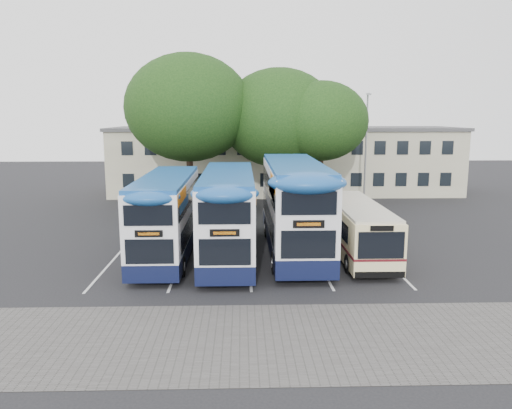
{
  "coord_description": "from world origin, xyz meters",
  "views": [
    {
      "loc": [
        -4.14,
        -20.46,
        7.35
      ],
      "look_at": [
        -3.39,
        5.0,
        2.76
      ],
      "focal_mm": 35.0,
      "sensor_mm": 36.0,
      "label": 1
    }
  ],
  "objects_px": {
    "lamp_post": "(366,143)",
    "bus_dd_right": "(294,203)",
    "tree_left": "(188,108)",
    "bus_dd_mid": "(228,211)",
    "tree_right": "(321,121)",
    "bus_single": "(356,226)",
    "bus_dd_left": "(167,213)",
    "tree_mid": "(279,118)"
  },
  "relations": [
    {
      "from": "tree_mid",
      "to": "tree_right",
      "type": "height_order",
      "value": "tree_mid"
    },
    {
      "from": "tree_mid",
      "to": "bus_dd_right",
      "type": "bearing_deg",
      "value": -90.48
    },
    {
      "from": "bus_dd_left",
      "to": "bus_dd_right",
      "type": "relative_size",
      "value": 0.87
    },
    {
      "from": "bus_dd_right",
      "to": "bus_dd_mid",
      "type": "bearing_deg",
      "value": -164.16
    },
    {
      "from": "tree_right",
      "to": "bus_dd_right",
      "type": "distance_m",
      "value": 12.44
    },
    {
      "from": "tree_right",
      "to": "bus_single",
      "type": "distance_m",
      "value": 13.1
    },
    {
      "from": "tree_left",
      "to": "bus_dd_mid",
      "type": "height_order",
      "value": "tree_left"
    },
    {
      "from": "tree_left",
      "to": "bus_dd_mid",
      "type": "xyz_separation_m",
      "value": [
        3.27,
        -13.07,
        -5.39
      ]
    },
    {
      "from": "tree_left",
      "to": "bus_single",
      "type": "bearing_deg",
      "value": -51.84
    },
    {
      "from": "lamp_post",
      "to": "bus_single",
      "type": "bearing_deg",
      "value": -105.32
    },
    {
      "from": "lamp_post",
      "to": "tree_left",
      "type": "distance_m",
      "value": 14.53
    },
    {
      "from": "tree_right",
      "to": "bus_dd_right",
      "type": "height_order",
      "value": "tree_right"
    },
    {
      "from": "tree_left",
      "to": "bus_dd_mid",
      "type": "bearing_deg",
      "value": -75.94
    },
    {
      "from": "tree_left",
      "to": "tree_mid",
      "type": "bearing_deg",
      "value": 6.84
    },
    {
      "from": "tree_left",
      "to": "bus_dd_right",
      "type": "xyz_separation_m",
      "value": [
        6.79,
        -12.07,
        -5.17
      ]
    },
    {
      "from": "bus_dd_left",
      "to": "bus_single",
      "type": "height_order",
      "value": "bus_dd_left"
    },
    {
      "from": "tree_right",
      "to": "tree_left",
      "type": "bearing_deg",
      "value": 175.45
    },
    {
      "from": "lamp_post",
      "to": "bus_dd_mid",
      "type": "xyz_separation_m",
      "value": [
        -10.84,
        -15.17,
        -2.61
      ]
    },
    {
      "from": "lamp_post",
      "to": "bus_dd_left",
      "type": "xyz_separation_m",
      "value": [
        -14.02,
        -14.95,
        -2.74
      ]
    },
    {
      "from": "bus_dd_right",
      "to": "tree_left",
      "type": "bearing_deg",
      "value": 119.35
    },
    {
      "from": "tree_mid",
      "to": "tree_right",
      "type": "bearing_deg",
      "value": -28.02
    },
    {
      "from": "tree_right",
      "to": "bus_dd_mid",
      "type": "bearing_deg",
      "value": -118.49
    },
    {
      "from": "bus_dd_left",
      "to": "bus_dd_right",
      "type": "distance_m",
      "value": 6.75
    },
    {
      "from": "bus_dd_left",
      "to": "bus_dd_mid",
      "type": "relative_size",
      "value": 0.95
    },
    {
      "from": "lamp_post",
      "to": "bus_dd_right",
      "type": "distance_m",
      "value": 16.13
    },
    {
      "from": "bus_dd_right",
      "to": "bus_single",
      "type": "bearing_deg",
      "value": -12.16
    },
    {
      "from": "bus_dd_mid",
      "to": "bus_dd_right",
      "type": "xyz_separation_m",
      "value": [
        3.51,
        1.0,
        0.22
      ]
    },
    {
      "from": "lamp_post",
      "to": "tree_right",
      "type": "relative_size",
      "value": 0.92
    },
    {
      "from": "tree_right",
      "to": "bus_dd_mid",
      "type": "distance_m",
      "value": 14.64
    },
    {
      "from": "tree_mid",
      "to": "bus_dd_right",
      "type": "distance_m",
      "value": 13.63
    },
    {
      "from": "tree_mid",
      "to": "bus_dd_left",
      "type": "bearing_deg",
      "value": -116.46
    },
    {
      "from": "lamp_post",
      "to": "bus_dd_mid",
      "type": "bearing_deg",
      "value": -125.54
    },
    {
      "from": "tree_left",
      "to": "bus_dd_left",
      "type": "height_order",
      "value": "tree_left"
    },
    {
      "from": "tree_mid",
      "to": "tree_right",
      "type": "xyz_separation_m",
      "value": [
        3.04,
        -1.62,
        -0.23
      ]
    },
    {
      "from": "bus_single",
      "to": "tree_right",
      "type": "bearing_deg",
      "value": 90.47
    },
    {
      "from": "tree_left",
      "to": "tree_right",
      "type": "height_order",
      "value": "tree_left"
    },
    {
      "from": "bus_dd_left",
      "to": "bus_dd_mid",
      "type": "distance_m",
      "value": 3.19
    },
    {
      "from": "bus_single",
      "to": "tree_left",
      "type": "bearing_deg",
      "value": 128.16
    },
    {
      "from": "bus_single",
      "to": "tree_mid",
      "type": "bearing_deg",
      "value": 103.0
    },
    {
      "from": "tree_right",
      "to": "bus_dd_left",
      "type": "height_order",
      "value": "tree_right"
    },
    {
      "from": "tree_mid",
      "to": "bus_dd_left",
      "type": "distance_m",
      "value": 15.99
    },
    {
      "from": "tree_mid",
      "to": "bus_dd_left",
      "type": "relative_size",
      "value": 1.07
    }
  ]
}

